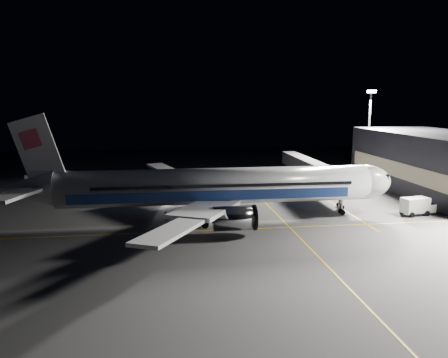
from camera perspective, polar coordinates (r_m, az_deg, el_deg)
ground at (r=68.90m, az=-0.90°, el=-5.24°), size 200.00×200.00×0.00m
guide_line_main at (r=70.74m, az=7.20°, el=-4.90°), size 0.25×80.00×0.01m
guide_line_cross at (r=63.18m, az=-0.25°, el=-6.69°), size 70.00×0.25×0.01m
guide_line_side at (r=83.62m, az=13.41°, el=-2.72°), size 0.25×40.00×0.01m
airliner at (r=67.57m, az=-1.82°, el=-1.05°), size 61.48×54.22×16.64m
terminal at (r=97.14m, az=26.03°, el=1.91°), size 18.12×40.00×12.00m
jet_bridge at (r=90.17m, az=11.71°, el=1.26°), size 3.60×34.40×6.30m
floodlight_mast_north at (r=109.11m, az=18.43°, el=6.62°), size 2.40×0.68×20.70m
service_truck at (r=77.58m, az=23.96°, el=-3.19°), size 5.96×3.35×2.88m
baggage_tug at (r=81.97m, az=-8.04°, el=-2.19°), size 3.04×2.71×1.85m
safety_cone_a at (r=72.25m, az=-5.81°, el=-4.27°), size 0.45×0.45×0.67m
safety_cone_b at (r=78.27m, az=-5.22°, el=-3.16°), size 0.36×0.36×0.54m
safety_cone_c at (r=72.23m, az=-7.62°, el=-4.33°), size 0.44×0.44×0.65m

